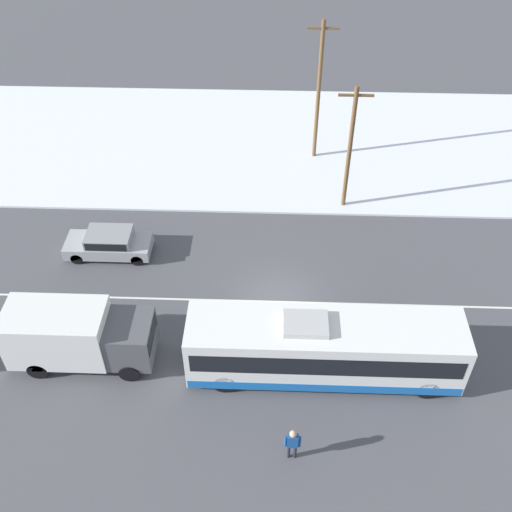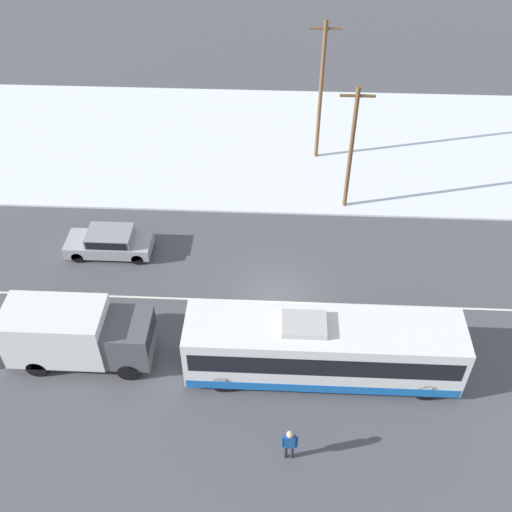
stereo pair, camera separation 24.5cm
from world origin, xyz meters
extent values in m
plane|color=#4C4C51|center=(0.00, 0.00, 0.00)|extent=(120.00, 120.00, 0.00)
cube|color=silver|center=(0.00, 14.29, 0.06)|extent=(80.00, 14.83, 0.12)
cube|color=silver|center=(0.00, 0.00, 0.00)|extent=(60.00, 0.12, 0.00)
cube|color=white|center=(1.99, -4.03, 1.59)|extent=(11.37, 2.55, 2.62)
cube|color=black|center=(1.99, -4.03, 1.90)|extent=(10.92, 2.57, 1.00)
cube|color=blue|center=(1.99, -4.03, 0.51)|extent=(11.26, 2.57, 0.47)
cube|color=#B2B2B2|center=(1.14, -4.03, 3.02)|extent=(1.80, 1.40, 0.24)
cylinder|color=black|center=(6.28, -5.17, 0.50)|extent=(1.00, 0.28, 1.00)
cylinder|color=black|center=(6.28, -2.90, 0.50)|extent=(1.00, 0.28, 1.00)
cylinder|color=black|center=(-2.10, -5.17, 0.50)|extent=(1.00, 0.28, 1.00)
cylinder|color=black|center=(-2.10, -2.90, 0.50)|extent=(1.00, 0.28, 1.00)
cube|color=silver|center=(-9.24, -3.74, 1.70)|extent=(4.24, 2.30, 2.41)
cube|color=#4C4C51|center=(-6.17, -3.74, 1.44)|extent=(1.90, 2.19, 1.88)
cube|color=black|center=(-5.24, -3.74, 1.81)|extent=(0.06, 1.96, 0.83)
cylinder|color=black|center=(-6.17, -4.76, 0.45)|extent=(0.90, 0.26, 0.90)
cylinder|color=black|center=(-6.17, -2.72, 0.45)|extent=(0.90, 0.26, 0.90)
cylinder|color=black|center=(-10.09, -4.76, 0.45)|extent=(0.90, 0.26, 0.90)
cylinder|color=black|center=(-10.09, -2.72, 0.45)|extent=(0.90, 0.26, 0.90)
cube|color=#9E9EA3|center=(-8.79, 3.19, 0.54)|extent=(4.42, 1.80, 0.64)
cube|color=gray|center=(-8.68, 3.19, 1.13)|extent=(2.30, 1.66, 0.55)
cube|color=black|center=(-8.68, 3.19, 1.14)|extent=(2.11, 1.69, 0.44)
cylinder|color=black|center=(-10.30, 2.40, 0.32)|extent=(0.64, 0.22, 0.64)
cylinder|color=black|center=(-10.30, 3.98, 0.32)|extent=(0.64, 0.22, 0.64)
cylinder|color=black|center=(-7.19, 2.40, 0.32)|extent=(0.64, 0.22, 0.64)
cylinder|color=black|center=(-7.19, 3.98, 0.32)|extent=(0.64, 0.22, 0.64)
cylinder|color=#23232D|center=(0.53, -8.12, 0.40)|extent=(0.12, 0.12, 0.80)
cylinder|color=#23232D|center=(0.78, -8.12, 0.40)|extent=(0.12, 0.12, 0.80)
cube|color=#19478C|center=(0.66, -8.12, 1.13)|extent=(0.42, 0.23, 0.66)
sphere|color=tan|center=(0.66, -8.12, 1.60)|extent=(0.28, 0.28, 0.28)
cylinder|color=#19478C|center=(0.40, -8.12, 1.09)|extent=(0.10, 0.10, 0.63)
cylinder|color=#19478C|center=(0.92, -8.12, 1.09)|extent=(0.10, 0.10, 0.63)
cylinder|color=brown|center=(3.74, 7.77, 3.72)|extent=(0.24, 0.24, 7.44)
cube|color=brown|center=(3.74, 7.77, 6.94)|extent=(1.80, 0.12, 0.12)
cylinder|color=brown|center=(2.24, 12.88, 4.40)|extent=(0.24, 0.24, 8.79)
cube|color=brown|center=(2.24, 12.88, 8.29)|extent=(1.80, 0.12, 0.12)
camera|label=1|loc=(-0.27, -19.96, 21.06)|focal=42.00mm
camera|label=2|loc=(-0.03, -19.95, 21.06)|focal=42.00mm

